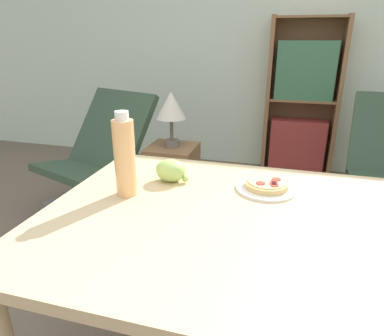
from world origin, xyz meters
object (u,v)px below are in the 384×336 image
grape_bunch (170,171)px  drink_bottle (125,157)px  lounge_chair_near (98,175)px  side_table (173,180)px  pizza_on_plate (266,186)px  table_lamp (171,108)px  bookshelf (301,106)px

grape_bunch → drink_bottle: 0.21m
lounge_chair_near → side_table: (0.55, 0.12, -0.02)m
pizza_on_plate → lounge_chair_near: 1.66m
grape_bunch → side_table: 1.25m
pizza_on_plate → table_lamp: bearing=124.5°
lounge_chair_near → side_table: bearing=31.4°
pizza_on_plate → drink_bottle: (-0.47, -0.17, 0.12)m
lounge_chair_near → grape_bunch: bearing=-26.7°
bookshelf → side_table: bearing=-128.9°
pizza_on_plate → table_lamp: size_ratio=0.56×
pizza_on_plate → side_table: pizza_on_plate is taller
side_table → table_lamp: size_ratio=1.35×
bookshelf → table_lamp: bookshelf is taller
grape_bunch → table_lamp: bearing=108.9°
lounge_chair_near → side_table: size_ratio=1.75×
pizza_on_plate → side_table: bearing=124.5°
lounge_chair_near → drink_bottle: bearing=-34.4°
drink_bottle → table_lamp: bearing=101.9°
bookshelf → table_lamp: 1.43m
pizza_on_plate → bookshelf: (0.17, 2.17, -0.10)m
bookshelf → drink_bottle: bearing=-105.2°
side_table → grape_bunch: bearing=-71.1°
bookshelf → pizza_on_plate: bearing=-94.3°
grape_bunch → lounge_chair_near: lounge_chair_near is taller
drink_bottle → side_table: bearing=101.9°
pizza_on_plate → side_table: (-0.73, 1.06, -0.50)m
grape_bunch → table_lamp: 1.14m
drink_bottle → lounge_chair_near: bearing=126.1°
pizza_on_plate → table_lamp: 1.29m
side_table → lounge_chair_near: bearing=-168.2°
lounge_chair_near → table_lamp: bearing=31.4°
grape_bunch → drink_bottle: size_ratio=0.45×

